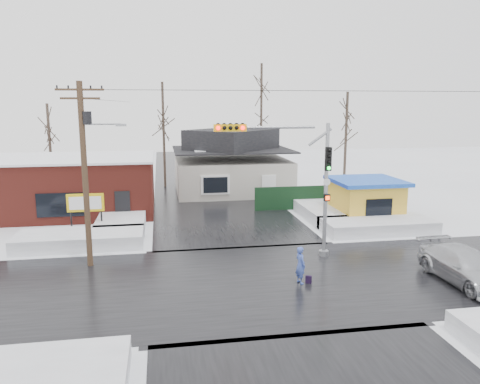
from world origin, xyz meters
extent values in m
plane|color=white|center=(0.00, 0.00, 0.00)|extent=(120.00, 120.00, 0.00)
cube|color=black|center=(0.00, 0.00, 0.01)|extent=(10.00, 120.00, 0.02)
cube|color=black|center=(0.00, 0.00, 0.01)|extent=(120.00, 10.00, 0.02)
cube|color=white|center=(-9.00, 7.00, 0.40)|extent=(7.00, 3.00, 0.80)
cube|color=white|center=(9.00, 7.00, 0.40)|extent=(7.00, 3.00, 0.80)
cube|color=white|center=(-7.00, 12.00, 0.40)|extent=(3.00, 8.00, 0.80)
cube|color=white|center=(7.00, 12.00, 0.40)|extent=(3.00, 8.00, 0.80)
cylinder|color=gray|center=(4.00, 3.00, 3.50)|extent=(0.20, 0.20, 7.00)
cylinder|color=gray|center=(4.00, 3.00, 0.15)|extent=(0.50, 0.50, 0.30)
cylinder|color=gray|center=(1.00, 3.00, 6.80)|extent=(4.60, 0.14, 0.14)
cube|color=gold|center=(-1.00, 3.00, 6.80)|extent=(1.60, 0.28, 0.35)
sphere|color=#FF0C0C|center=(-1.60, 2.84, 6.80)|extent=(0.20, 0.20, 0.20)
sphere|color=#FF0C0C|center=(-0.40, 2.84, 6.80)|extent=(0.20, 0.20, 0.20)
cube|color=black|center=(4.00, 2.80, 5.20)|extent=(0.30, 0.22, 1.20)
sphere|color=#0CE533|center=(4.00, 2.66, 4.75)|extent=(0.18, 0.18, 0.18)
cube|color=black|center=(4.00, 2.80, 3.20)|extent=(0.30, 0.20, 0.35)
cylinder|color=#382619|center=(-8.00, 3.50, 4.50)|extent=(0.28, 0.28, 9.00)
cube|color=#382619|center=(-8.00, 3.50, 8.60)|extent=(2.20, 0.10, 0.10)
cube|color=#382619|center=(-8.00, 3.50, 8.20)|extent=(1.80, 0.10, 0.10)
cylinder|color=black|center=(-7.75, 3.50, 7.30)|extent=(0.44, 0.44, 0.60)
cylinder|color=gray|center=(-7.10, 3.50, 7.00)|extent=(1.80, 0.08, 0.08)
cube|color=gray|center=(-6.20, 3.50, 6.95)|extent=(0.50, 0.22, 0.12)
cube|color=maroon|center=(-11.00, 16.00, 2.00)|extent=(12.00, 8.00, 4.00)
cube|color=white|center=(-11.00, 16.00, 4.05)|extent=(12.20, 8.20, 0.15)
cube|color=black|center=(-11.00, 11.98, 1.40)|extent=(3.00, 0.08, 1.60)
cube|color=black|center=(-7.00, 11.98, 1.10)|extent=(1.00, 0.08, 2.20)
cylinder|color=black|center=(-9.90, 9.50, 0.90)|extent=(0.10, 0.10, 1.80)
cylinder|color=black|center=(-8.10, 9.50, 0.90)|extent=(0.10, 0.10, 1.80)
cube|color=gold|center=(-9.00, 9.50, 2.00)|extent=(2.20, 0.18, 1.10)
cube|color=white|center=(-9.00, 9.39, 2.00)|extent=(1.90, 0.02, 0.80)
cube|color=beige|center=(2.00, 22.00, 1.50)|extent=(10.00, 8.00, 3.00)
cube|color=black|center=(2.00, 22.00, 3.90)|extent=(10.40, 8.40, 0.12)
pyramid|color=black|center=(2.00, 22.00, 4.86)|extent=(9.00, 7.00, 1.80)
cube|color=maroon|center=(5.20, 23.00, 4.90)|extent=(0.70, 0.70, 1.40)
cube|color=white|center=(0.00, 17.95, 1.40)|extent=(2.40, 0.12, 1.60)
cube|color=gold|center=(9.50, 10.00, 1.30)|extent=(4.00, 4.00, 2.60)
cube|color=#1727AE|center=(9.50, 10.00, 2.75)|extent=(4.60, 4.60, 0.25)
cube|color=black|center=(9.50, 7.97, 1.30)|extent=(1.80, 0.06, 1.20)
cube|color=black|center=(6.50, 14.00, 0.90)|extent=(8.00, 0.12, 1.80)
cylinder|color=#332821|center=(-4.00, 26.00, 5.00)|extent=(0.24, 0.24, 10.00)
cylinder|color=#332821|center=(6.00, 28.00, 6.00)|extent=(0.24, 0.24, 12.00)
cylinder|color=#332821|center=(12.00, 20.00, 4.50)|extent=(0.24, 0.24, 9.00)
cylinder|color=#332821|center=(-14.00, 24.00, 4.00)|extent=(0.24, 0.24, 8.00)
imported|color=#3E55AD|center=(1.63, -0.52, 0.85)|extent=(0.55, 0.70, 1.70)
imported|color=silver|center=(8.96, -1.71, 0.76)|extent=(2.32, 5.30, 1.52)
cube|color=black|center=(1.99, -0.62, 0.17)|extent=(0.30, 0.22, 0.35)
camera|label=1|loc=(-4.40, -19.67, 7.94)|focal=35.00mm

